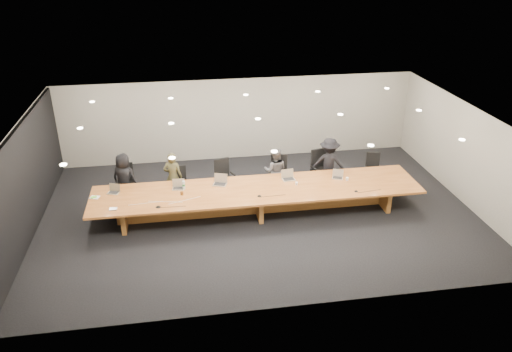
{
  "coord_description": "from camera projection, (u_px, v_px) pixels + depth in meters",
  "views": [
    {
      "loc": [
        -1.99,
        -12.01,
        6.95
      ],
      "look_at": [
        0.0,
        0.3,
        1.0
      ],
      "focal_mm": 35.0,
      "sensor_mm": 36.0,
      "label": 1
    }
  ],
  "objects": [
    {
      "name": "av_box",
      "position": [
        113.0,
        209.0,
        12.61
      ],
      "size": [
        0.19,
        0.15,
        0.03
      ],
      "primitive_type": "cube",
      "rotation": [
        0.0,
        0.0,
        -0.04
      ],
      "color": "#AAAAAF",
      "rests_on": "conference_table"
    },
    {
      "name": "person_c",
      "position": [
        275.0,
        171.0,
        14.85
      ],
      "size": [
        0.8,
        0.69,
        1.4
      ],
      "primitive_type": "imported",
      "rotation": [
        0.0,
        0.0,
        2.88
      ],
      "color": "#4C4C4E",
      "rests_on": "ground"
    },
    {
      "name": "paper_cup_near",
      "position": [
        297.0,
        184.0,
        13.86
      ],
      "size": [
        0.08,
        0.08,
        0.08
      ],
      "primitive_type": "cone",
      "rotation": [
        0.0,
        0.0,
        0.13
      ],
      "color": "white",
      "rests_on": "conference_table"
    },
    {
      "name": "person_a",
      "position": [
        124.0,
        178.0,
        14.26
      ],
      "size": [
        0.85,
        0.71,
        1.5
      ],
      "primitive_type": "imported",
      "rotation": [
        0.0,
        0.0,
        2.78
      ],
      "color": "black",
      "rests_on": "ground"
    },
    {
      "name": "laptop_e",
      "position": [
        338.0,
        174.0,
        14.21
      ],
      "size": [
        0.37,
        0.32,
        0.24
      ],
      "primitive_type": null,
      "rotation": [
        0.0,
        0.0,
        -0.37
      ],
      "color": "tan",
      "rests_on": "conference_table"
    },
    {
      "name": "person_b",
      "position": [
        173.0,
        177.0,
        14.35
      ],
      "size": [
        0.62,
        0.48,
        1.5
      ],
      "primitive_type": "imported",
      "rotation": [
        0.0,
        0.0,
        2.89
      ],
      "color": "#38361E",
      "rests_on": "ground"
    },
    {
      "name": "chair_far_right",
      "position": [
        373.0,
        169.0,
        15.46
      ],
      "size": [
        0.61,
        0.61,
        0.99
      ],
      "primitive_type": null,
      "rotation": [
        0.0,
        0.0,
        -0.23
      ],
      "color": "black",
      "rests_on": "ground"
    },
    {
      "name": "notepad",
      "position": [
        95.0,
        197.0,
        13.2
      ],
      "size": [
        0.28,
        0.25,
        0.01
      ],
      "primitive_type": "cube",
      "rotation": [
        0.0,
        0.0,
        -0.28
      ],
      "color": "white",
      "rests_on": "conference_table"
    },
    {
      "name": "chair_right",
      "position": [
        321.0,
        169.0,
        15.23
      ],
      "size": [
        0.71,
        0.71,
        1.18
      ],
      "primitive_type": null,
      "rotation": [
        0.0,
        0.0,
        0.2
      ],
      "color": "black",
      "rests_on": "ground"
    },
    {
      "name": "laptop_d",
      "position": [
        289.0,
        175.0,
        14.11
      ],
      "size": [
        0.38,
        0.3,
        0.28
      ],
      "primitive_type": null,
      "rotation": [
        0.0,
        0.0,
        0.11
      ],
      "color": "#B5A78A",
      "rests_on": "conference_table"
    },
    {
      "name": "laptop_a",
      "position": [
        113.0,
        189.0,
        13.38
      ],
      "size": [
        0.36,
        0.31,
        0.24
      ],
      "primitive_type": null,
      "rotation": [
        0.0,
        0.0,
        -0.34
      ],
      "color": "tan",
      "rests_on": "conference_table"
    },
    {
      "name": "conference_table",
      "position": [
        258.0,
        196.0,
        13.75
      ],
      "size": [
        9.0,
        1.8,
        0.75
      ],
      "color": "brown",
      "rests_on": "ground"
    },
    {
      "name": "ground",
      "position": [
        258.0,
        213.0,
        13.98
      ],
      "size": [
        12.0,
        12.0,
        0.0
      ],
      "primitive_type": "plane",
      "color": "black",
      "rests_on": "ground"
    },
    {
      "name": "chair_mid_right",
      "position": [
        279.0,
        174.0,
        14.87
      ],
      "size": [
        0.69,
        0.69,
        1.17
      ],
      "primitive_type": null,
      "rotation": [
        0.0,
        0.0,
        -0.18
      ],
      "color": "black",
      "rests_on": "ground"
    },
    {
      "name": "mic_center",
      "position": [
        259.0,
        196.0,
        13.26
      ],
      "size": [
        0.14,
        0.14,
        0.03
      ],
      "primitive_type": "cone",
      "rotation": [
        0.0,
        0.0,
        0.27
      ],
      "color": "black",
      "rests_on": "conference_table"
    },
    {
      "name": "laptop_b",
      "position": [
        178.0,
        185.0,
        13.6
      ],
      "size": [
        0.35,
        0.27,
        0.25
      ],
      "primitive_type": null,
      "rotation": [
        0.0,
        0.0,
        -0.11
      ],
      "color": "tan",
      "rests_on": "conference_table"
    },
    {
      "name": "mic_right",
      "position": [
        356.0,
        191.0,
        13.52
      ],
      "size": [
        0.13,
        0.13,
        0.03
      ],
      "primitive_type": "cone",
      "rotation": [
        0.0,
        0.0,
        -0.26
      ],
      "color": "black",
      "rests_on": "conference_table"
    },
    {
      "name": "lime_gadget",
      "position": [
        94.0,
        197.0,
        13.17
      ],
      "size": [
        0.16,
        0.13,
        0.02
      ],
      "primitive_type": "cube",
      "rotation": [
        0.0,
        0.0,
        0.34
      ],
      "color": "#69D338",
      "rests_on": "notepad"
    },
    {
      "name": "back_wall",
      "position": [
        239.0,
        119.0,
        16.94
      ],
      "size": [
        12.0,
        0.02,
        2.8
      ],
      "primitive_type": "cube",
      "color": "#B8B4A8",
      "rests_on": "ground"
    },
    {
      "name": "person_d",
      "position": [
        329.0,
        163.0,
        15.06
      ],
      "size": [
        1.19,
        0.94,
        1.61
      ],
      "primitive_type": "imported",
      "rotation": [
        0.0,
        0.0,
        2.77
      ],
      "color": "black",
      "rests_on": "ground"
    },
    {
      "name": "amber_mug",
      "position": [
        182.0,
        193.0,
        13.32
      ],
      "size": [
        0.08,
        0.08,
        0.1
      ],
      "primitive_type": "cylinder",
      "rotation": [
        0.0,
        0.0,
        0.03
      ],
      "color": "brown",
      "rests_on": "conference_table"
    },
    {
      "name": "laptop_c",
      "position": [
        220.0,
        180.0,
        13.82
      ],
      "size": [
        0.44,
        0.38,
        0.29
      ],
      "primitive_type": null,
      "rotation": [
        0.0,
        0.0,
        -0.35
      ],
      "color": "tan",
      "rests_on": "conference_table"
    },
    {
      "name": "chair_far_left",
      "position": [
        126.0,
        183.0,
        14.42
      ],
      "size": [
        0.61,
        0.61,
        1.12
      ],
      "primitive_type": null,
      "rotation": [
        0.0,
        0.0,
        0.07
      ],
      "color": "black",
      "rests_on": "ground"
    },
    {
      "name": "water_bottle",
      "position": [
        184.0,
        185.0,
        13.61
      ],
      "size": [
        0.09,
        0.09,
        0.23
      ],
      "primitive_type": "cylinder",
      "rotation": [
        0.0,
        0.0,
        -0.26
      ],
      "color": "silver",
      "rests_on": "conference_table"
    },
    {
      "name": "left_wall_panel",
      "position": [
        25.0,
        184.0,
        12.53
      ],
      "size": [
        0.08,
        7.84,
        2.74
      ],
      "primitive_type": "cube",
      "color": "black",
      "rests_on": "ground"
    },
    {
      "name": "chair_mid_left",
      "position": [
        225.0,
        177.0,
        14.79
      ],
      "size": [
        0.7,
        0.7,
        1.1
      ],
      "primitive_type": null,
      "rotation": [
        0.0,
        0.0,
        0.31
      ],
      "color": "black",
      "rests_on": "ground"
    },
    {
      "name": "chair_left",
      "position": [
        180.0,
        184.0,
        14.49
      ],
      "size": [
        0.53,
        0.53,
        1.02
      ],
      "primitive_type": null,
      "rotation": [
        0.0,
        0.0,
        0.03
      ],
      "color": "black",
      "rests_on": "ground"
    },
    {
      "name": "paper_cup_far",
      "position": [
        347.0,
        179.0,
        14.11
      ],
      "size": [
        0.09,
        0.09,
        0.1
      ],
      "primitive_type": "cone",
      "rotation": [
        0.0,
        0.0,
        -0.14
      ],
      "color": "white",
      "rests_on": "conference_table"
    },
    {
      "name": "mic_left",
      "position": [
        158.0,
        207.0,
        12.72
      ],
      "size": [
        0.16,
        0.16,
        0.03
      ],
      "primitive_type": "cone",
      "rotation": [
        0.0,
        0.0,
        -0.24
      ],
      "color": "black",
      "rests_on": "conference_table"
    }
  ]
}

